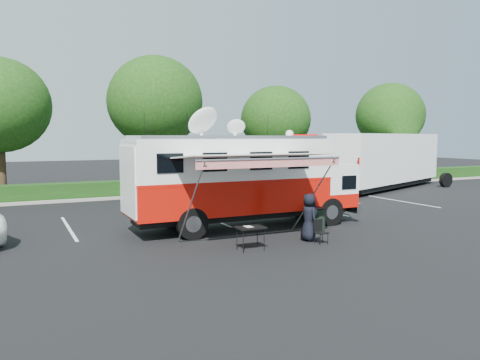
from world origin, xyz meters
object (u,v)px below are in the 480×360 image
at_px(trash_bin, 318,219).
at_px(semi_trailer, 386,160).
at_px(command_truck, 244,179).
at_px(folding_table, 250,228).

bearing_deg(trash_bin, semi_trailer, 38.01).
height_order(command_truck, trash_bin, command_truck).
relative_size(folding_table, trash_bin, 1.01).
distance_m(command_truck, folding_table, 4.03).
bearing_deg(semi_trailer, command_truck, -151.46).
bearing_deg(command_truck, semi_trailer, 28.54).
relative_size(folding_table, semi_trailer, 0.07).
bearing_deg(semi_trailer, trash_bin, -141.99).
distance_m(folding_table, semi_trailer, 20.74).
distance_m(trash_bin, semi_trailer, 16.66).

